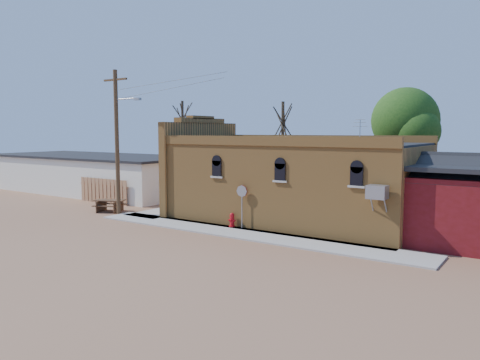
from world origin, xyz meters
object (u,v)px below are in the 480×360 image
Objects in this scene: fire_hydrant at (232,220)px; stop_sign at (242,195)px; brick_bar at (289,181)px; utility_pole at (117,139)px; picnic_table at (110,204)px; trash_barrel at (175,200)px.

fire_hydrant is 0.33× the size of stop_sign.
brick_bar is 7.07× the size of stop_sign.
utility_pole reaches higher than brick_bar.
utility_pole is 11.71× the size of fire_hydrant.
brick_bar is at bearing 96.72° from stop_sign.
brick_bar reaches higher than picnic_table.
utility_pole is 9.36m from fire_hydrant.
picnic_table is at bearing -159.07° from stop_sign.
utility_pole is 3.89× the size of picnic_table.
brick_bar is 1.82× the size of utility_pole.
picnic_table is (-9.64, -0.20, 0.06)m from fire_hydrant.
picnic_table is (-10.29, -0.20, -1.35)m from stop_sign.
stop_sign is (8.93, 0.60, -2.91)m from utility_pole.
utility_pole reaches higher than fire_hydrant.
utility_pole is 10.32× the size of trash_barrel.
brick_bar is 18.80× the size of trash_barrel.
brick_bar is 3.82m from stop_sign.
brick_bar reaches higher than fire_hydrant.
stop_sign is (-0.86, -3.69, -0.48)m from brick_bar.
stop_sign is at bearing -103.07° from brick_bar.
utility_pole reaches higher than picnic_table.
utility_pole is 5.91m from trash_barrel.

